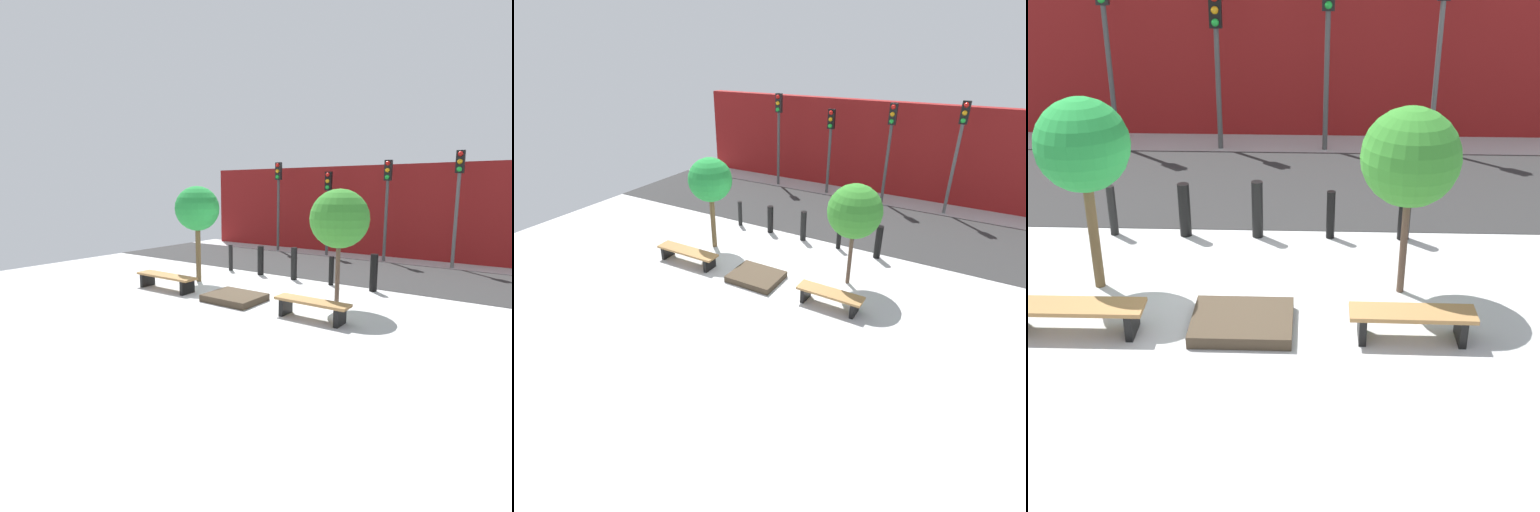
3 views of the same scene
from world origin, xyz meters
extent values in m
plane|color=#B6B6B6|center=(0.00, 0.00, 0.00)|extent=(18.00, 18.00, 0.00)
cube|color=#2D2D2D|center=(0.00, 4.95, 0.01)|extent=(18.00, 4.44, 0.01)
cube|color=maroon|center=(0.00, 8.83, 1.91)|extent=(16.20, 0.50, 3.82)
cube|color=black|center=(-3.09, -0.72, 0.18)|extent=(0.10, 0.48, 0.37)
cube|color=black|center=(-1.48, -0.71, 0.18)|extent=(0.10, 0.48, 0.37)
cube|color=#9E7242|center=(-2.28, -0.72, 0.40)|extent=(1.97, 0.49, 0.06)
cube|color=black|center=(1.63, -0.71, 0.19)|extent=(0.10, 0.45, 0.37)
cube|color=black|center=(2.94, -0.72, 0.19)|extent=(0.10, 0.45, 0.37)
cube|color=#9E7242|center=(2.28, -0.72, 0.40)|extent=(1.68, 0.46, 0.06)
cube|color=#423527|center=(0.00, -0.52, 0.09)|extent=(1.39, 1.13, 0.17)
cylinder|color=brown|center=(-2.28, 0.59, 0.93)|extent=(0.15, 0.15, 1.87)
sphere|color=green|center=(-2.28, 0.59, 2.23)|extent=(1.34, 1.34, 1.34)
cylinder|color=brown|center=(2.28, 0.59, 0.86)|extent=(0.11, 0.11, 1.73)
sphere|color=#36862C|center=(2.28, 0.59, 2.11)|extent=(1.40, 1.40, 1.40)
cylinder|color=black|center=(-2.53, 2.48, 0.45)|extent=(0.15, 0.15, 0.90)
cylinder|color=black|center=(-1.27, 2.48, 0.48)|extent=(0.20, 0.20, 0.96)
cylinder|color=black|center=(0.00, 2.48, 0.51)|extent=(0.19, 0.19, 1.02)
cylinder|color=black|center=(1.27, 2.48, 0.43)|extent=(0.15, 0.15, 0.86)
cylinder|color=black|center=(2.53, 2.48, 0.52)|extent=(0.21, 0.21, 1.05)
cylinder|color=#474747|center=(-3.72, 7.46, 2.01)|extent=(0.12, 0.12, 4.02)
cube|color=black|center=(-3.72, 7.46, 3.63)|extent=(0.28, 0.16, 0.78)
sphere|color=red|center=(-3.72, 7.36, 3.89)|extent=(0.17, 0.17, 0.17)
sphere|color=orange|center=(-3.72, 7.36, 3.63)|extent=(0.17, 0.17, 0.17)
sphere|color=green|center=(-3.72, 7.36, 3.37)|extent=(0.17, 0.17, 0.17)
cylinder|color=#494949|center=(-1.24, 7.46, 1.77)|extent=(0.12, 0.12, 3.54)
cube|color=black|center=(-1.24, 7.46, 3.15)|extent=(0.28, 0.16, 0.78)
sphere|color=red|center=(-1.24, 7.36, 3.41)|extent=(0.17, 0.17, 0.17)
sphere|color=orange|center=(-1.24, 7.36, 3.15)|extent=(0.17, 0.17, 0.17)
sphere|color=green|center=(-1.24, 7.36, 2.89)|extent=(0.17, 0.17, 0.17)
cylinder|color=#4A4A4A|center=(1.24, 7.46, 1.96)|extent=(0.12, 0.12, 3.92)
cube|color=black|center=(1.24, 7.46, 3.53)|extent=(0.28, 0.16, 0.78)
sphere|color=red|center=(1.24, 7.36, 3.79)|extent=(0.17, 0.17, 0.17)
sphere|color=orange|center=(1.24, 7.36, 3.53)|extent=(0.17, 0.17, 0.17)
sphere|color=green|center=(1.24, 7.36, 3.27)|extent=(0.17, 0.17, 0.17)
cylinder|color=#5A5A5A|center=(3.72, 7.46, 2.07)|extent=(0.12, 0.12, 4.14)
cube|color=black|center=(3.72, 7.46, 3.75)|extent=(0.28, 0.16, 0.78)
sphere|color=red|center=(3.72, 7.36, 4.01)|extent=(0.17, 0.17, 0.17)
sphere|color=orange|center=(3.72, 7.36, 3.75)|extent=(0.17, 0.17, 0.17)
sphere|color=green|center=(3.72, 7.36, 3.49)|extent=(0.17, 0.17, 0.17)
camera|label=1|loc=(6.10, -8.21, 2.78)|focal=28.00mm
camera|label=2|loc=(5.15, -8.64, 5.81)|focal=28.00mm
camera|label=3|loc=(0.89, -8.86, 5.27)|focal=50.00mm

